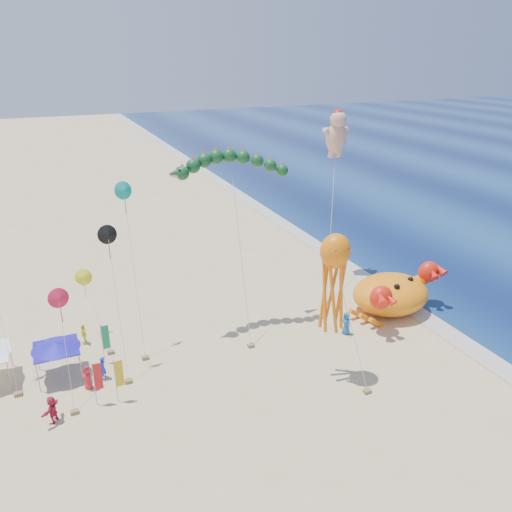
% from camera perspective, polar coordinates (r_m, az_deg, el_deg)
% --- Properties ---
extents(ground, '(320.00, 320.00, 0.00)m').
position_cam_1_polar(ground, '(40.27, 3.79, -9.15)').
color(ground, '#D1B784').
rests_on(ground, ground).
extents(foam_strip, '(320.00, 320.00, 0.00)m').
position_cam_1_polar(foam_strip, '(46.37, 17.19, -5.66)').
color(foam_strip, silver).
rests_on(foam_strip, ground).
extents(crab_inflatable, '(9.16, 7.49, 4.02)m').
position_cam_1_polar(crab_inflatable, '(44.50, 15.24, -4.11)').
color(crab_inflatable, orange).
rests_on(crab_inflatable, ground).
extents(dragon_kite, '(9.51, 5.73, 13.96)m').
position_cam_1_polar(dragon_kite, '(37.87, -2.95, 9.96)').
color(dragon_kite, '#103E1C').
rests_on(dragon_kite, ground).
extents(cherub_kite, '(5.40, 7.57, 16.08)m').
position_cam_1_polar(cherub_kite, '(48.43, 9.22, 13.73)').
color(cherub_kite, '#DD9E87').
rests_on(cherub_kite, ground).
extents(octopus_kite, '(2.58, 3.97, 10.46)m').
position_cam_1_polar(octopus_kite, '(32.61, 8.89, -2.19)').
color(octopus_kite, orange).
rests_on(octopus_kite, ground).
extents(canopy_blue, '(3.23, 3.23, 2.71)m').
position_cam_1_polar(canopy_blue, '(37.11, -21.92, -9.50)').
color(canopy_blue, gray).
rests_on(canopy_blue, ground).
extents(feather_flags, '(8.12, 4.83, 3.20)m').
position_cam_1_polar(feather_flags, '(35.48, -19.67, -11.52)').
color(feather_flags, gray).
rests_on(feather_flags, ground).
extents(beachgoers, '(28.87, 9.83, 1.90)m').
position_cam_1_polar(beachgoers, '(36.39, -10.02, -11.64)').
color(beachgoers, '#2233C6').
rests_on(beachgoers, ground).
extents(small_kites, '(10.52, 10.39, 12.69)m').
position_cam_1_polar(small_kites, '(36.06, -19.78, -1.05)').
color(small_kites, black).
rests_on(small_kites, ground).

